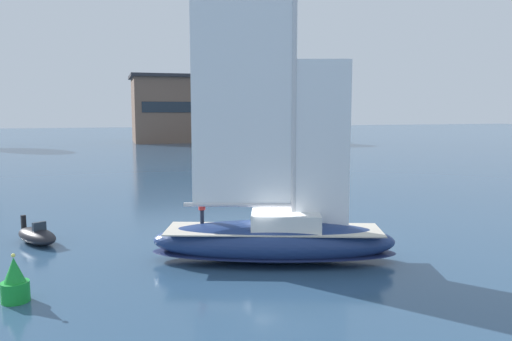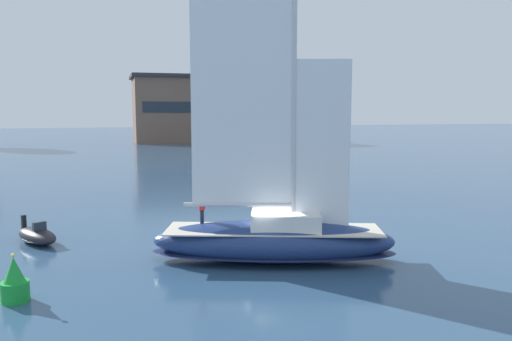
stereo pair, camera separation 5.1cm
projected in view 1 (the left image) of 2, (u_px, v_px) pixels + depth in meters
ground_plane at (273, 261)px, 24.75m from camera, size 400.00×400.00×0.00m
waterfront_building at (197, 109)px, 118.41m from camera, size 30.57×15.55×15.38m
tree_shore_left at (289, 106)px, 114.41m from camera, size 5.81×5.81×11.95m
sailboat_main at (274, 236)px, 24.60m from camera, size 12.52×7.03×16.57m
sailboat_moored_mid_channel at (272, 154)px, 78.09m from camera, size 4.28×5.68×7.82m
motor_tender at (37, 236)px, 27.97m from camera, size 3.05×3.78×1.37m
channel_buoy at (15, 283)px, 19.42m from camera, size 1.07×1.07×1.94m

